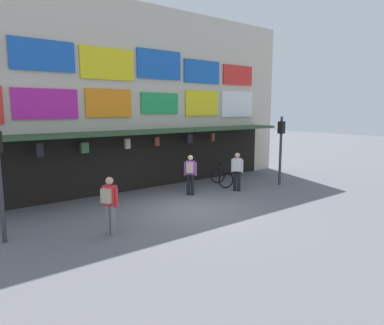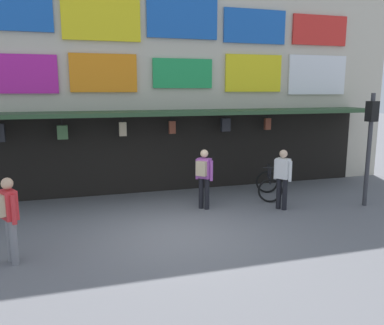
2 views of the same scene
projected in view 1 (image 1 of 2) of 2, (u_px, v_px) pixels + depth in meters
ground_plane at (193, 210)px, 12.37m from camera, size 80.00×80.00×0.00m
shopfront at (129, 99)px, 15.31m from camera, size 18.00×2.60×8.00m
traffic_light_far at (281, 140)px, 16.12m from camera, size 0.31×0.34×3.20m
bicycle_parked at (222, 177)px, 16.18m from camera, size 1.11×1.35×1.05m
pedestrian_in_green at (190, 172)px, 14.27m from camera, size 0.47×0.47×1.68m
pedestrian_in_white at (237, 169)px, 15.06m from camera, size 0.47×0.48×1.68m
pedestrian_in_yellow at (110, 202)px, 9.71m from camera, size 0.46×0.48×1.68m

